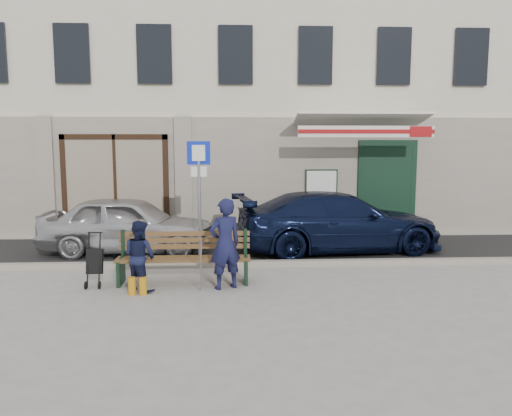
{
  "coord_description": "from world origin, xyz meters",
  "views": [
    {
      "loc": [
        -0.15,
        -8.48,
        2.51
      ],
      "look_at": [
        0.36,
        1.6,
        1.2
      ],
      "focal_mm": 35.0,
      "sensor_mm": 36.0,
      "label": 1
    }
  ],
  "objects": [
    {
      "name": "car_navy",
      "position": [
        2.35,
        2.88,
        0.7
      ],
      "size": [
        5.03,
        2.6,
        1.4
      ],
      "primitive_type": "imported",
      "rotation": [
        0.0,
        0.0,
        1.71
      ],
      "color": "black",
      "rests_on": "ground"
    },
    {
      "name": "bench",
      "position": [
        -1.05,
        0.35,
        0.46
      ],
      "size": [
        2.4,
        1.17,
        0.98
      ],
      "color": "brown",
      "rests_on": "ground"
    },
    {
      "name": "curb",
      "position": [
        0.0,
        1.5,
        0.06
      ],
      "size": [
        60.0,
        0.18,
        0.12
      ],
      "primitive_type": "cube",
      "color": "#9E9384",
      "rests_on": "ground"
    },
    {
      "name": "asphalt_lane",
      "position": [
        0.0,
        3.1,
        0.01
      ],
      "size": [
        60.0,
        3.2,
        0.01
      ],
      "primitive_type": "cube",
      "color": "#282828",
      "rests_on": "ground"
    },
    {
      "name": "man",
      "position": [
        -0.25,
        -0.02,
        0.79
      ],
      "size": [
        0.68,
        0.58,
        1.58
      ],
      "primitive_type": "imported",
      "rotation": [
        0.0,
        0.0,
        3.56
      ],
      "color": "#15173B",
      "rests_on": "ground"
    },
    {
      "name": "building",
      "position": [
        0.01,
        8.45,
        4.97
      ],
      "size": [
        20.0,
        8.27,
        10.0
      ],
      "color": "beige",
      "rests_on": "ground"
    },
    {
      "name": "stroller",
      "position": [
        -2.55,
        0.24,
        0.42
      ],
      "size": [
        0.28,
        0.4,
        0.95
      ],
      "rotation": [
        0.0,
        0.0,
        0.04
      ],
      "color": "black",
      "rests_on": "ground"
    },
    {
      "name": "car_silver",
      "position": [
        -2.48,
        2.89,
        0.67
      ],
      "size": [
        4.04,
        1.86,
        1.34
      ],
      "primitive_type": "imported",
      "rotation": [
        0.0,
        0.0,
        1.5
      ],
      "color": "silver",
      "rests_on": "ground"
    },
    {
      "name": "parking_sign",
      "position": [
        -0.8,
        1.75,
        1.7
      ],
      "size": [
        0.47,
        0.08,
        2.55
      ],
      "rotation": [
        0.0,
        0.0,
        0.03
      ],
      "color": "gray",
      "rests_on": "ground"
    },
    {
      "name": "woman",
      "position": [
        -1.7,
        -0.09,
        0.61
      ],
      "size": [
        0.75,
        0.72,
        1.22
      ],
      "primitive_type": "imported",
      "rotation": [
        0.0,
        0.0,
        2.51
      ],
      "color": "#131835",
      "rests_on": "ground"
    },
    {
      "name": "ground",
      "position": [
        0.0,
        0.0,
        0.0
      ],
      "size": [
        80.0,
        80.0,
        0.0
      ],
      "primitive_type": "plane",
      "color": "#9E9991",
      "rests_on": "ground"
    }
  ]
}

